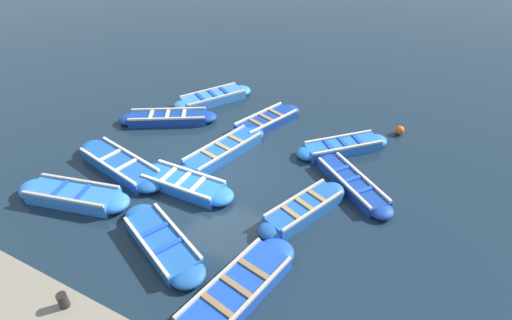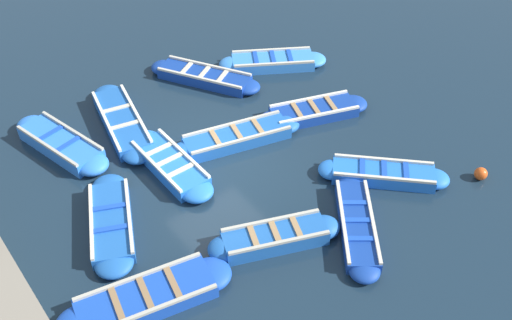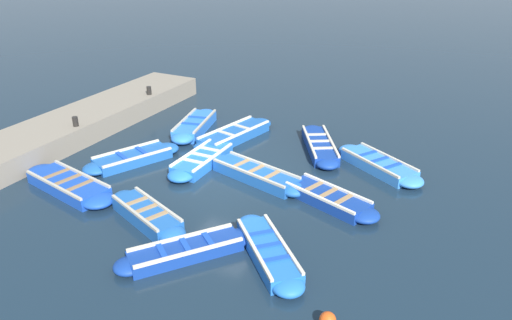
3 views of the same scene
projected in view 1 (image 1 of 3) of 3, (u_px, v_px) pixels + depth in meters
ground_plane at (222, 174)px, 12.87m from camera, size 120.00×120.00×0.00m
boat_end_of_row at (352, 183)px, 12.27m from camera, size 2.70×3.19×0.37m
boat_drifting at (162, 242)px, 10.27m from camera, size 2.25×3.51×0.39m
boat_mid_row at (120, 164)px, 13.01m from camera, size 1.70×4.07×0.43m
boat_bow_out at (73, 196)px, 11.71m from camera, size 1.67×3.65×0.47m
boat_near_quay at (237, 292)px, 9.03m from camera, size 4.01×1.72×0.42m
boat_inner_gap at (304, 209)px, 11.23m from camera, size 3.25×1.87×0.46m
boat_stern_in at (266, 121)px, 15.34m from camera, size 3.49×1.92×0.39m
boat_far_corner at (168, 118)px, 15.53m from camera, size 2.59×3.66×0.40m
boat_broadside at (184, 184)px, 12.20m from camera, size 0.96×3.42×0.41m
boat_outer_right at (343, 147)px, 13.88m from camera, size 2.93×2.94×0.41m
boat_tucked at (213, 98)px, 16.94m from camera, size 3.49×2.60×0.40m
boat_alongside at (223, 151)px, 13.65m from camera, size 3.89×1.72×0.42m
bollard_mid_north at (63, 300)px, 7.95m from camera, size 0.20×0.20×0.35m
buoy_orange_near at (400, 130)px, 14.78m from camera, size 0.34×0.34×0.34m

